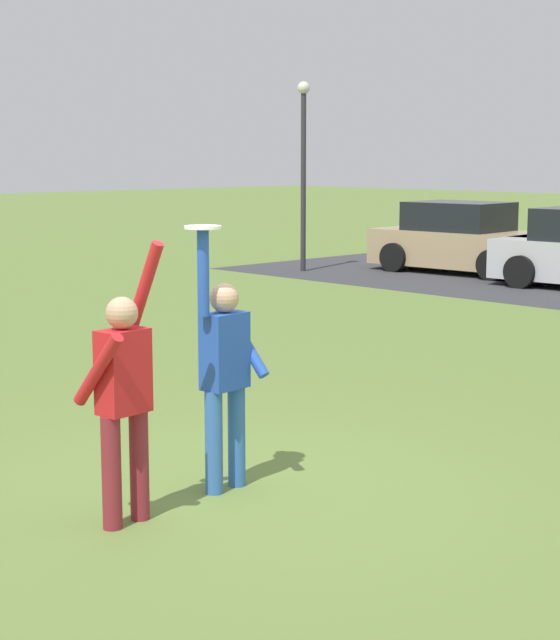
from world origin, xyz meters
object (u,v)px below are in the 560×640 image
object	(u,v)px
person_catcher	(225,368)
person_defender	(124,391)
lamppost_by_lot	(303,157)
parked_car_tan	(462,240)
frisbee_disc	(203,227)

from	to	relation	value
person_catcher	person_defender	xyz separation A→B (m)	(0.09, -1.03, -0.00)
person_catcher	lamppost_by_lot	size ratio (longest dim) A/B	0.49
person_catcher	person_defender	bearing A→B (deg)	-0.00
parked_car_tan	person_defender	bearing A→B (deg)	-65.79
person_defender	lamppost_by_lot	size ratio (longest dim) A/B	0.48
person_defender	frisbee_disc	size ratio (longest dim) A/B	7.32
person_defender	lamppost_by_lot	world-z (taller)	lamppost_by_lot
person_catcher	frisbee_disc	xyz separation A→B (m)	(0.02, -0.22, 1.11)
person_catcher	parked_car_tan	distance (m)	16.23
person_defender	parked_car_tan	world-z (taller)	person_defender
person_defender	lamppost_by_lot	distance (m)	16.80
person_defender	frisbee_disc	distance (m)	1.37
person_catcher	lamppost_by_lot	distance (m)	15.96
frisbee_disc	parked_car_tan	distance (m)	16.49
parked_car_tan	lamppost_by_lot	distance (m)	4.05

